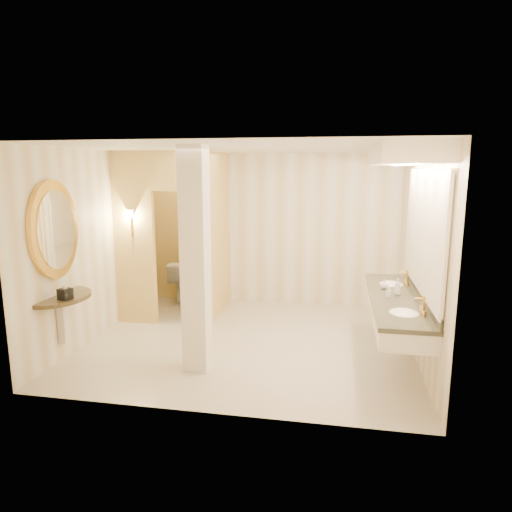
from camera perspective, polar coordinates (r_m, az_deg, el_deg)
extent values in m
plane|color=beige|center=(6.66, -0.86, -10.57)|extent=(4.50, 4.50, 0.00)
plane|color=silver|center=(6.20, -0.93, 13.34)|extent=(4.50, 4.50, 0.00)
cube|color=#EFE6CF|center=(8.24, 1.84, 3.31)|extent=(4.50, 0.02, 2.70)
cube|color=#EFE6CF|center=(4.39, -6.01, -3.47)|extent=(4.50, 0.02, 2.70)
cube|color=#EFE6CF|center=(7.08, -19.06, 1.47)|extent=(0.02, 4.00, 2.70)
cube|color=#EFE6CF|center=(6.26, 19.76, 0.26)|extent=(0.02, 4.00, 2.70)
cube|color=#F4E380|center=(7.67, -4.93, 2.71)|extent=(0.10, 1.50, 2.70)
cube|color=#F4E380|center=(7.37, -14.96, 2.04)|extent=(0.65, 0.10, 2.70)
cube|color=#F4E380|center=(7.01, -9.93, 10.44)|extent=(0.80, 0.10, 0.60)
cube|color=white|center=(7.38, -7.64, -0.03)|extent=(0.54, 0.66, 2.10)
cylinder|color=#B9893B|center=(7.28, -15.27, 3.52)|extent=(0.03, 0.03, 0.30)
cone|color=white|center=(7.26, -15.35, 5.08)|extent=(0.14, 0.14, 0.14)
cube|color=white|center=(5.97, 17.13, -6.20)|extent=(0.60, 2.40, 0.24)
cube|color=black|center=(5.94, 17.19, -5.09)|extent=(0.64, 2.44, 0.05)
cube|color=black|center=(5.96, 19.91, -4.50)|extent=(0.03, 2.40, 0.10)
ellipsoid|color=white|center=(5.33, 17.97, -7.19)|extent=(0.40, 0.44, 0.15)
cylinder|color=#B9893B|center=(5.32, 20.20, -5.89)|extent=(0.03, 0.03, 0.22)
ellipsoid|color=white|center=(6.57, 16.54, -3.72)|extent=(0.40, 0.44, 0.15)
cylinder|color=#B9893B|center=(6.56, 18.34, -2.66)|extent=(0.03, 0.03, 0.22)
cube|color=white|center=(5.81, 20.35, 2.95)|extent=(0.03, 2.40, 1.40)
cube|color=white|center=(5.73, 18.18, 11.91)|extent=(0.75, 2.60, 0.22)
cylinder|color=black|center=(6.26, -23.52, -4.71)|extent=(0.93, 0.93, 0.05)
cube|color=white|center=(6.32, -23.01, -7.36)|extent=(0.10, 0.10, 0.60)
cylinder|color=gold|center=(6.09, -23.97, 3.02)|extent=(0.07, 0.93, 0.93)
cylinder|color=white|center=(6.07, -23.65, 3.02)|extent=(0.02, 0.75, 0.75)
cube|color=white|center=(5.46, -7.56, -0.66)|extent=(0.30, 0.30, 2.70)
cube|color=black|center=(5.99, -22.75, -4.39)|extent=(0.17, 0.17, 0.14)
imported|color=white|center=(8.57, -9.20, -3.07)|extent=(0.57, 0.83, 0.78)
imported|color=beige|center=(5.87, 16.23, -4.38)|extent=(0.05, 0.06, 0.12)
imported|color=silver|center=(6.24, 15.72, -3.43)|extent=(0.10, 0.10, 0.12)
imported|color=#C6B28C|center=(6.00, 17.29, -3.68)|extent=(0.08, 0.08, 0.20)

